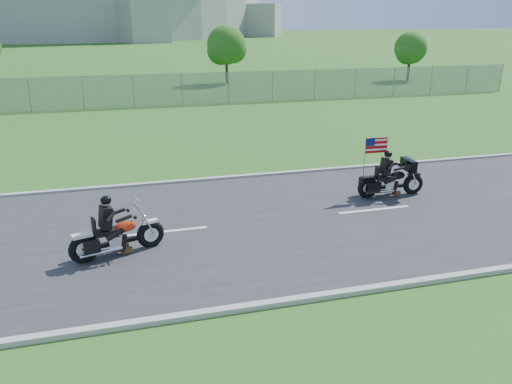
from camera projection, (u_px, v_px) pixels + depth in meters
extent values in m
plane|color=#23541A|center=(240.00, 225.00, 13.46)|extent=(420.00, 420.00, 0.00)
cube|color=#28282B|center=(240.00, 224.00, 13.45)|extent=(120.00, 8.00, 0.04)
cube|color=#9E9B93|center=(213.00, 179.00, 17.13)|extent=(120.00, 0.18, 0.12)
cube|color=#9E9B93|center=(287.00, 301.00, 9.75)|extent=(120.00, 0.18, 0.12)
cube|color=gray|center=(83.00, 93.00, 30.12)|extent=(60.00, 0.03, 2.00)
cylinder|color=#A3A099|center=(57.00, 2.00, 160.10)|extent=(130.00, 130.00, 20.00)
cylinder|color=#382316|center=(227.00, 68.00, 41.85)|extent=(0.22, 0.22, 2.52)
sphere|color=#255316|center=(226.00, 45.00, 41.22)|extent=(3.20, 3.20, 3.20)
sphere|color=#255316|center=(233.00, 49.00, 41.94)|extent=(2.40, 2.40, 2.40)
sphere|color=#255316|center=(221.00, 51.00, 40.87)|extent=(2.24, 2.24, 2.24)
cylinder|color=#382316|center=(409.00, 68.00, 44.01)|extent=(0.22, 0.22, 2.24)
sphere|color=#255316|center=(411.00, 48.00, 43.45)|extent=(2.80, 2.80, 2.80)
sphere|color=#255316|center=(413.00, 51.00, 44.08)|extent=(2.10, 2.10, 2.10)
sphere|color=#255316|center=(407.00, 53.00, 43.15)|extent=(1.96, 1.96, 1.96)
torus|color=black|center=(151.00, 234.00, 12.04)|extent=(0.71, 0.36, 0.69)
torus|color=black|center=(84.00, 249.00, 11.26)|extent=(0.71, 0.36, 0.69)
ellipsoid|color=red|center=(126.00, 226.00, 11.64)|extent=(0.58, 0.43, 0.26)
cube|color=black|center=(105.00, 232.00, 11.42)|extent=(0.57, 0.41, 0.11)
cube|color=black|center=(105.00, 217.00, 11.32)|extent=(0.32, 0.42, 0.51)
sphere|color=black|center=(106.00, 200.00, 11.21)|extent=(0.31, 0.31, 0.25)
cube|color=silver|center=(139.00, 205.00, 11.68)|extent=(0.16, 0.42, 0.37)
torus|color=black|center=(413.00, 184.00, 15.68)|extent=(0.68, 0.18, 0.67)
torus|color=black|center=(368.00, 188.00, 15.34)|extent=(0.68, 0.18, 0.67)
ellipsoid|color=black|center=(397.00, 175.00, 15.44)|extent=(0.52, 0.30, 0.25)
cube|color=black|center=(383.00, 178.00, 15.35)|extent=(0.51, 0.29, 0.11)
cube|color=black|center=(386.00, 166.00, 15.24)|extent=(0.23, 0.37, 0.50)
sphere|color=black|center=(388.00, 154.00, 15.13)|extent=(0.25, 0.25, 0.24)
cube|color=black|center=(408.00, 165.00, 15.42)|extent=(0.22, 0.73, 0.36)
cube|color=#B70C11|center=(377.00, 145.00, 15.14)|extent=(0.73, 0.04, 0.47)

